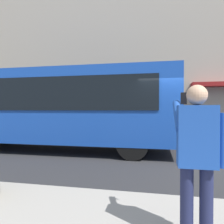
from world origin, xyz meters
name	(u,v)px	position (x,y,z in m)	size (l,w,h in m)	color
ground_plane	(179,158)	(0.00, 0.00, 0.00)	(60.00, 60.00, 0.00)	#2B2B2D
building_facade_far	(168,39)	(-0.02, -6.80, 5.99)	(28.00, 1.55, 12.00)	#A89E8E
red_bus	(58,107)	(4.46, -0.54, 1.68)	(9.05, 2.54, 3.08)	#1947AD
pedestrian_photographer	(197,151)	(0.29, 4.76, 1.14)	(0.53, 0.52, 1.70)	#1E2347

